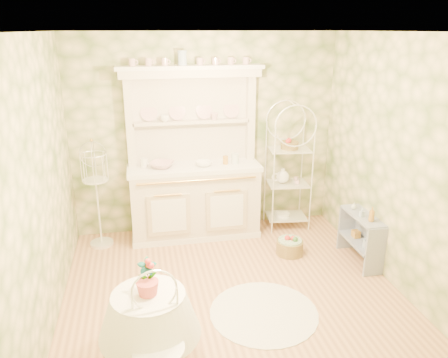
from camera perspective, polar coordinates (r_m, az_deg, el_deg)
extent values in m
plane|color=tan|center=(4.90, 1.18, -14.74)|extent=(3.60, 3.60, 0.00)
plane|color=white|center=(4.07, 1.46, 18.69)|extent=(3.60, 3.60, 0.00)
plane|color=beige|center=(4.30, -22.81, -1.15)|extent=(3.60, 3.60, 0.00)
plane|color=beige|center=(4.99, 21.92, 1.65)|extent=(3.60, 3.60, 0.00)
plane|color=beige|center=(6.00, -2.45, 5.79)|extent=(3.60, 3.60, 0.00)
plane|color=beige|center=(2.72, 9.73, -11.59)|extent=(3.60, 3.60, 0.00)
cube|color=silver|center=(5.76, -3.95, 3.07)|extent=(1.87, 0.61, 2.29)
cube|color=white|center=(6.17, 8.40, 1.02)|extent=(0.56, 0.43, 1.67)
cube|color=#8D97B1|center=(5.61, 17.43, -7.29)|extent=(0.37, 0.77, 0.64)
cylinder|color=white|center=(3.86, -9.59, -18.83)|extent=(0.77, 0.77, 0.75)
cube|color=white|center=(3.53, -8.60, -20.78)|extent=(0.47, 0.47, 0.95)
cube|color=white|center=(5.80, -16.30, -1.51)|extent=(0.40, 0.40, 1.53)
cylinder|color=olive|center=(5.67, 8.58, -8.52)|extent=(0.40, 0.40, 0.25)
cylinder|color=white|center=(4.64, 5.21, -16.95)|extent=(1.13, 1.13, 0.01)
imported|color=white|center=(5.75, -8.09, 1.57)|extent=(0.41, 0.41, 0.07)
imported|color=white|center=(5.76, -2.64, 1.79)|extent=(0.29, 0.29, 0.07)
imported|color=white|center=(5.76, -7.74, 7.72)|extent=(0.15, 0.15, 0.09)
imported|color=white|center=(5.85, -1.27, 8.05)|extent=(0.11, 0.11, 0.09)
imported|color=#3F7238|center=(3.62, -9.93, -12.46)|extent=(0.16, 0.11, 0.29)
imported|color=#B67F2B|center=(5.32, 18.72, -4.59)|extent=(0.09, 0.09, 0.17)
imported|color=#A3BAD7|center=(5.43, 17.54, -4.33)|extent=(0.05, 0.05, 0.10)
imported|color=silver|center=(5.62, 16.59, -3.48)|extent=(0.08, 0.08, 0.09)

